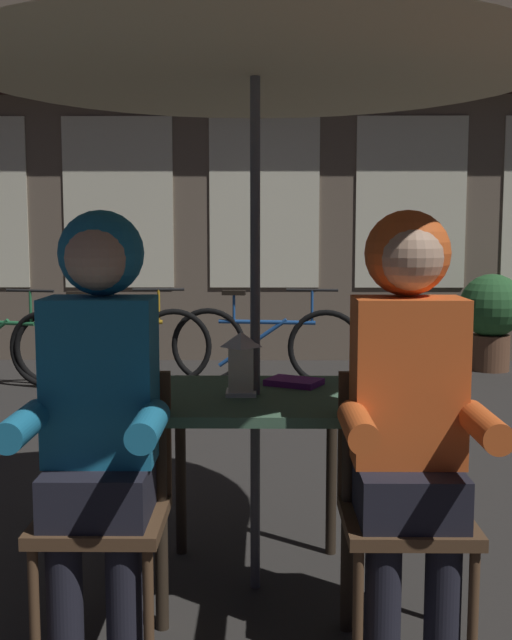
{
  "coord_description": "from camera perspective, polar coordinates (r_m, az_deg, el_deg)",
  "views": [
    {
      "loc": [
        0.03,
        -2.8,
        1.34
      ],
      "look_at": [
        0.0,
        0.32,
        0.98
      ],
      "focal_mm": 43.82,
      "sensor_mm": 36.0,
      "label": 1
    }
  ],
  "objects": [
    {
      "name": "ground_plane",
      "position": [
        3.11,
        -0.06,
        -18.9
      ],
      "size": [
        60.0,
        60.0,
        0.0
      ],
      "primitive_type": "plane",
      "color": "#2D2B28"
    },
    {
      "name": "cafe_table",
      "position": [
        2.89,
        -0.06,
        -7.4
      ],
      "size": [
        0.72,
        0.72,
        0.74
      ],
      "color": "#42664C",
      "rests_on": "ground_plane"
    },
    {
      "name": "patio_umbrella",
      "position": [
        2.89,
        -0.06,
        21.05
      ],
      "size": [
        2.1,
        2.1,
        2.31
      ],
      "color": "#4C4C51",
      "rests_on": "ground_plane"
    },
    {
      "name": "lantern",
      "position": [
        2.83,
        -1.09,
        -3.08
      ],
      "size": [
        0.11,
        0.11,
        0.23
      ],
      "color": "white",
      "rests_on": "cafe_table"
    },
    {
      "name": "chair_left",
      "position": [
        2.63,
        -10.93,
        -12.36
      ],
      "size": [
        0.4,
        0.4,
        0.87
      ],
      "color": "#513823",
      "rests_on": "ground_plane"
    },
    {
      "name": "chair_right",
      "position": [
        2.62,
        10.69,
        -12.43
      ],
      "size": [
        0.4,
        0.4,
        0.87
      ],
      "color": "#513823",
      "rests_on": "ground_plane"
    },
    {
      "name": "person_left_hooded",
      "position": [
        2.48,
        -11.37,
        -4.96
      ],
      "size": [
        0.45,
        0.56,
        1.4
      ],
      "color": "black",
      "rests_on": "ground_plane"
    },
    {
      "name": "person_right_hooded",
      "position": [
        2.47,
        11.1,
        -5.0
      ],
      "size": [
        0.45,
        0.56,
        1.4
      ],
      "color": "black",
      "rests_on": "ground_plane"
    },
    {
      "name": "shopfront_building",
      "position": [
        8.41,
        5.9,
        18.63
      ],
      "size": [
        10.0,
        0.93,
        6.2
      ],
      "color": "#6B5B4C",
      "rests_on": "ground_plane"
    },
    {
      "name": "bicycle_second",
      "position": [
        6.8,
        -10.37,
        -1.83
      ],
      "size": [
        1.68,
        0.2,
        0.84
      ],
      "color": "black",
      "rests_on": "ground_plane"
    },
    {
      "name": "bicycle_third",
      "position": [
        6.72,
        0.76,
        -1.83
      ],
      "size": [
        1.67,
        0.26,
        0.84
      ],
      "color": "black",
      "rests_on": "ground_plane"
    },
    {
      "name": "book",
      "position": [
        3.03,
        2.79,
        -4.54
      ],
      "size": [
        0.24,
        0.22,
        0.02
      ],
      "primitive_type": "cube",
      "rotation": [
        0.0,
        0.0,
        -0.47
      ],
      "color": "#661E7A",
      "rests_on": "cafe_table"
    },
    {
      "name": "potted_plant",
      "position": [
        7.7,
        16.82,
        0.45
      ],
      "size": [
        0.6,
        0.6,
        0.92
      ],
      "color": "brown",
      "rests_on": "ground_plane"
    }
  ]
}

